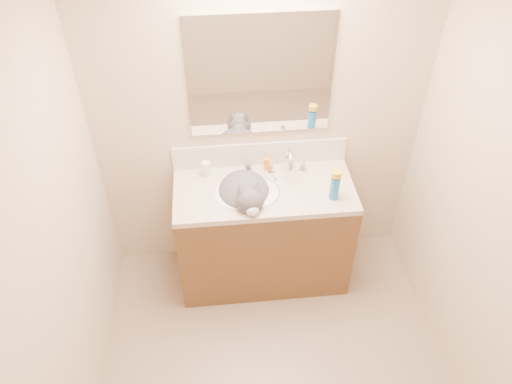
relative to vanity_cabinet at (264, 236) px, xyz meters
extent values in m
cube|color=#CAB596|center=(0.00, 0.28, 0.84)|extent=(2.20, 0.04, 2.50)
cube|color=#CAB596|center=(-1.10, -0.97, 0.84)|extent=(0.04, 2.50, 2.50)
cube|color=brown|center=(0.00, 0.00, 0.00)|extent=(1.20, 0.55, 0.82)
cube|color=beige|center=(0.00, 0.00, 0.43)|extent=(1.20, 0.55, 0.04)
ellipsoid|color=white|center=(-0.12, -0.03, 0.38)|extent=(0.45, 0.36, 0.14)
cylinder|color=silver|center=(0.18, 0.18, 0.51)|extent=(0.04, 0.04, 0.11)
torus|color=silver|center=(0.18, 0.12, 0.56)|extent=(0.03, 0.20, 0.20)
cylinder|color=silver|center=(0.18, 0.04, 0.53)|extent=(0.03, 0.03, 0.06)
cone|color=silver|center=(0.07, 0.18, 0.48)|extent=(0.06, 0.06, 0.06)
cone|color=silver|center=(0.29, 0.18, 0.48)|extent=(0.06, 0.06, 0.06)
ellipsoid|color=#4A484A|center=(-0.14, 0.00, 0.42)|extent=(0.39, 0.43, 0.26)
ellipsoid|color=#4A484A|center=(-0.11, -0.17, 0.51)|extent=(0.20, 0.19, 0.17)
ellipsoid|color=#4A484A|center=(-0.12, -0.10, 0.48)|extent=(0.15, 0.15, 0.16)
cone|color=#4A484A|center=(-0.17, -0.16, 0.59)|extent=(0.09, 0.10, 0.11)
cone|color=#4A484A|center=(-0.06, -0.14, 0.59)|extent=(0.09, 0.10, 0.11)
ellipsoid|color=silver|center=(-0.10, -0.25, 0.49)|extent=(0.09, 0.07, 0.07)
ellipsoid|color=silver|center=(-0.12, -0.13, 0.43)|extent=(0.14, 0.10, 0.15)
sphere|color=#ECA499|center=(-0.10, -0.28, 0.49)|extent=(0.02, 0.02, 0.02)
cylinder|color=#4A484A|center=(0.03, 0.01, 0.34)|extent=(0.15, 0.26, 0.05)
cube|color=silver|center=(0.00, 0.26, 0.54)|extent=(1.20, 0.02, 0.18)
cube|color=white|center=(0.00, 0.26, 1.13)|extent=(0.90, 0.02, 0.80)
cylinder|color=silver|center=(-0.38, 0.18, 0.50)|extent=(0.07, 0.07, 0.11)
cylinder|color=orange|center=(-0.38, 0.18, 0.49)|extent=(0.07, 0.07, 0.04)
cylinder|color=#B7B7BC|center=(-0.08, 0.21, 0.48)|extent=(0.07, 0.07, 0.06)
cylinder|color=orange|center=(0.04, 0.20, 0.50)|extent=(0.05, 0.05, 0.10)
cube|color=silver|center=(0.09, 0.08, 0.45)|extent=(0.04, 0.13, 0.01)
cube|color=#628DD1|center=(0.09, 0.08, 0.46)|extent=(0.02, 0.03, 0.02)
cylinder|color=#1A71BC|center=(0.44, -0.13, 0.53)|extent=(0.08, 0.08, 0.17)
cylinder|color=gold|center=(0.44, -0.13, 0.65)|extent=(0.08, 0.08, 0.04)
camera|label=1|loc=(-0.31, -2.46, 2.62)|focal=35.00mm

